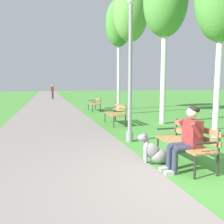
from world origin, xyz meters
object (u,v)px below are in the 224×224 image
at_px(park_bench_near, 187,140).
at_px(person_seated_on_near_bench, 187,136).
at_px(park_bench_far, 95,103).
at_px(birch_tree_fourth, 131,15).
at_px(birch_tree_third, 165,3).
at_px(lamp_post_near, 130,67).
at_px(dog_grey, 154,152).
at_px(pedestrian_distant, 52,92).
at_px(birch_tree_fifth, 119,24).
at_px(park_bench_mid, 116,112).

bearing_deg(park_bench_near, person_seated_on_near_bench, -124.64).
bearing_deg(park_bench_far, birch_tree_fourth, -46.06).
bearing_deg(birch_tree_third, lamp_post_near, -134.18).
bearing_deg(birch_tree_fourth, dog_grey, -107.17).
bearing_deg(park_bench_far, lamp_post_near, -94.42).
distance_m(lamp_post_near, birch_tree_third, 4.44).
distance_m(lamp_post_near, birch_tree_fourth, 7.35).
distance_m(dog_grey, birch_tree_fourth, 9.89).
distance_m(park_bench_near, pedestrian_distant, 22.92).
height_order(birch_tree_fourth, birch_tree_fifth, birch_tree_fifth).
bearing_deg(park_bench_near, lamp_post_near, 102.43).
height_order(park_bench_far, birch_tree_fifth, birch_tree_fifth).
bearing_deg(park_bench_near, birch_tree_fifth, 79.89).
xyz_separation_m(lamp_post_near, birch_tree_fifth, (2.33, 8.36, 3.41)).
bearing_deg(park_bench_mid, birch_tree_fourth, 60.63).
bearing_deg(pedestrian_distant, park_bench_near, -84.59).
bearing_deg(park_bench_mid, lamp_post_near, -99.11).
bearing_deg(birch_tree_fifth, park_bench_mid, -108.77).
xyz_separation_m(park_bench_mid, person_seated_on_near_bench, (-0.20, -5.25, 0.17)).
bearing_deg(pedestrian_distant, birch_tree_fifth, -71.95).
bearing_deg(person_seated_on_near_bench, birch_tree_third, 66.20).
relative_size(park_bench_near, lamp_post_near, 0.36).
relative_size(park_bench_far, birch_tree_fourth, 0.21).
bearing_deg(pedestrian_distant, birch_tree_fourth, -74.67).
bearing_deg(pedestrian_distant, park_bench_far, -79.81).
height_order(park_bench_mid, person_seated_on_near_bench, person_seated_on_near_bench).
xyz_separation_m(park_bench_near, park_bench_far, (0.15, 9.99, 0.00)).
height_order(dog_grey, birch_tree_fifth, birch_tree_fifth).
xyz_separation_m(park_bench_mid, birch_tree_fifth, (1.87, 5.51, 5.03)).
bearing_deg(dog_grey, lamp_post_near, 84.74).
xyz_separation_m(park_bench_mid, pedestrian_distant, (-2.15, 17.86, 0.33)).
bearing_deg(lamp_post_near, pedestrian_distant, 94.68).
bearing_deg(park_bench_far, birch_tree_third, -71.53).
bearing_deg(birch_tree_fifth, birch_tree_fourth, -90.70).
relative_size(park_bench_near, pedestrian_distant, 0.91).
bearing_deg(park_bench_mid, birch_tree_third, -10.41).
bearing_deg(person_seated_on_near_bench, pedestrian_distant, 94.83).
relative_size(park_bench_mid, pedestrian_distant, 0.91).
distance_m(dog_grey, birch_tree_fifth, 11.80).
distance_m(park_bench_far, dog_grey, 9.81).
bearing_deg(birch_tree_fifth, lamp_post_near, -105.58).
xyz_separation_m(park_bench_near, pedestrian_distant, (-2.16, 22.81, 0.33)).
bearing_deg(birch_tree_third, birch_tree_fifth, 90.81).
relative_size(park_bench_near, birch_tree_fifth, 0.21).
bearing_deg(pedestrian_distant, person_seated_on_near_bench, -85.17).
relative_size(park_bench_near, park_bench_far, 1.00).
relative_size(park_bench_far, pedestrian_distant, 0.91).
bearing_deg(park_bench_mid, pedestrian_distant, 96.87).
relative_size(lamp_post_near, pedestrian_distant, 2.50).
distance_m(park_bench_mid, park_bench_far, 5.04).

